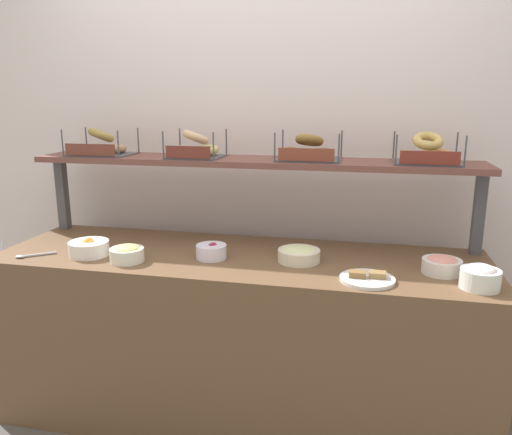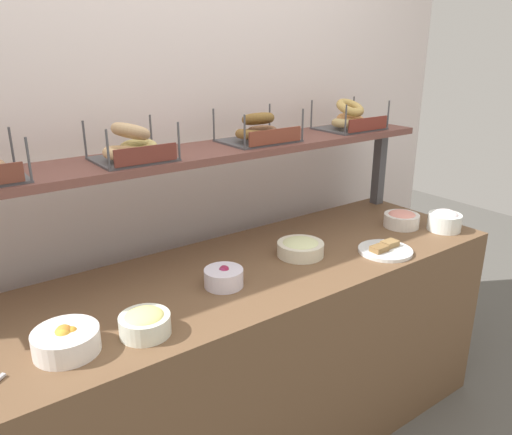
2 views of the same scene
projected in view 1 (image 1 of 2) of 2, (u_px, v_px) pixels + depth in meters
The scene contains 18 objects.
ground_plane at pixel (241, 412), 2.57m from camera, with size 8.00×8.00×0.00m, color #595651.
back_wall at pixel (263, 167), 2.81m from camera, with size 3.52×0.06×2.40m, color silver.
deli_counter at pixel (240, 337), 2.47m from camera, with size 2.32×0.70×0.85m, color brown.
shelf_riser_left at pixel (63, 194), 2.81m from camera, with size 0.05×0.05×0.40m, color #4C4C51.
shelf_riser_right at pixel (479, 213), 2.35m from camera, with size 0.05×0.05×0.40m, color #4C4C51.
upper_shelf at pixel (252, 162), 2.53m from camera, with size 2.28×0.32×0.03m, color brown.
bowl_egg_salad at pixel (127, 253), 2.28m from camera, with size 0.16×0.16×0.08m.
bowl_potato_salad at pixel (299, 254), 2.28m from camera, with size 0.19×0.19×0.07m.
bowl_fruit_salad at pixel (89, 248), 2.37m from camera, with size 0.19×0.19×0.08m.
bowl_beet_salad at pixel (211, 251), 2.32m from camera, with size 0.14×0.14×0.08m.
bowl_cream_cheese at pixel (480, 277), 1.95m from camera, with size 0.15×0.15×0.10m.
bowl_lox_spread at pixel (442, 265), 2.12m from camera, with size 0.17×0.17×0.08m.
serving_plate_white at pixel (367, 278), 2.04m from camera, with size 0.23×0.23×0.04m.
serving_spoon_near_plate at pixel (29, 255), 2.35m from camera, with size 0.15×0.12×0.01m.
bagel_basket_everything at pixel (101, 147), 2.67m from camera, with size 0.33×0.26×0.15m.
bagel_basket_plain at pixel (195, 148), 2.56m from camera, with size 0.28×0.26×0.15m.
bagel_basket_cinnamon_raisin at pixel (309, 151), 2.45m from camera, with size 0.31×0.24×0.14m.
bagel_basket_sesame at pixel (427, 153), 2.33m from camera, with size 0.30×0.24×0.15m.
Camera 1 is at (0.57, -2.19, 1.58)m, focal length 34.93 mm.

